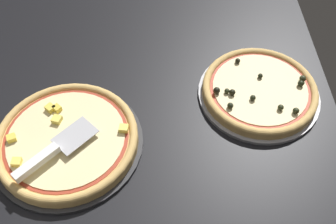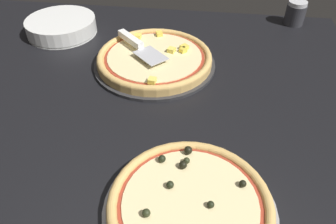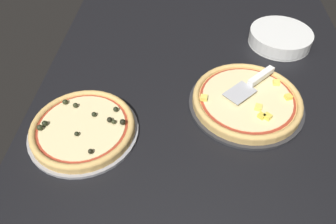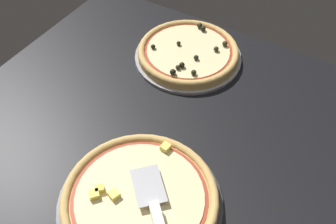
{
  "view_description": "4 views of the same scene",
  "coord_description": "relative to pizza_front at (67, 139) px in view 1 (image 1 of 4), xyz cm",
  "views": [
    {
      "loc": [
        49.98,
        9.93,
        84.75
      ],
      "look_at": [
        -13.93,
        11.31,
        3.0
      ],
      "focal_mm": 42.0,
      "sensor_mm": 36.0,
      "label": 1
    },
    {
      "loc": [
        -22.43,
        73.43,
        56.72
      ],
      "look_at": [
        -13.93,
        11.31,
        3.0
      ],
      "focal_mm": 35.0,
      "sensor_mm": 36.0,
      "label": 2
    },
    {
      "loc": [
        -85.61,
        6.41,
        78.35
      ],
      "look_at": [
        -13.93,
        11.31,
        3.0
      ],
      "focal_mm": 35.0,
      "sensor_mm": 36.0,
      "label": 3
    },
    {
      "loc": [
        22.32,
        -49.85,
        82.46
      ],
      "look_at": [
        -13.93,
        11.31,
        3.0
      ],
      "focal_mm": 42.0,
      "sensor_mm": 36.0,
      "label": 4
    }
  ],
  "objects": [
    {
      "name": "ground_plane",
      "position": [
        6.14,
        14.45,
        -4.49
      ],
      "size": [
        140.89,
        116.21,
        3.6
      ],
      "primitive_type": "cube",
      "color": "black"
    },
    {
      "name": "pizza_pan_front",
      "position": [
        0.02,
        0.02,
        -2.19
      ],
      "size": [
        38.41,
        38.41,
        1.0
      ],
      "primitive_type": "cylinder",
      "color": "#2D2D30",
      "rests_on": "ground_plane"
    },
    {
      "name": "pizza_front",
      "position": [
        0.0,
        0.0,
        0.0
      ],
      "size": [
        36.1,
        36.1,
        3.95
      ],
      "color": "#DBAD60",
      "rests_on": "pizza_pan_front"
    },
    {
      "name": "pizza_pan_back",
      "position": [
        -15.59,
        51.51,
        -2.19
      ],
      "size": [
        34.06,
        34.06,
        1.0
      ],
      "primitive_type": "cylinder",
      "color": "#939399",
      "rests_on": "ground_plane"
    },
    {
      "name": "pizza_back",
      "position": [
        -15.57,
        51.5,
        -0.2
      ],
      "size": [
        32.01,
        32.01,
        4.1
      ],
      "color": "#DBAD60",
      "rests_on": "pizza_pan_back"
    },
    {
      "name": "serving_spatula",
      "position": [
        6.77,
        -3.28,
        3.06
      ],
      "size": [
        18.94,
        18.72,
        2.0
      ],
      "color": "#B7B7BC",
      "rests_on": "pizza_front"
    }
  ]
}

